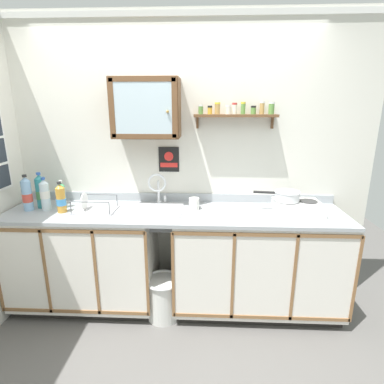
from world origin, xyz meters
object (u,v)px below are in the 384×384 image
at_px(trash_bin, 163,297).
at_px(mug, 194,204).
at_px(wall_cabinet, 146,108).
at_px(sink, 152,213).
at_px(saucepan, 287,196).
at_px(bottle_water_clear_0, 45,195).
at_px(bottle_soda_green_2, 62,195).
at_px(bottle_juice_amber_4, 61,199).
at_px(dish_rack, 94,208).
at_px(warning_sign, 169,160).
at_px(hot_plate_stove, 298,207).
at_px(bottle_water_blue_3, 27,194).
at_px(bottle_detergent_teal_1, 41,192).

bearing_deg(trash_bin, mug, 42.47).
height_order(wall_cabinet, trash_bin, wall_cabinet).
xyz_separation_m(sink, saucepan, (1.17, 0.02, 0.17)).
bearing_deg(bottle_water_clear_0, wall_cabinet, 11.36).
height_order(bottle_soda_green_2, bottle_juice_amber_4, bottle_juice_amber_4).
height_order(bottle_juice_amber_4, dish_rack, bottle_juice_amber_4).
bearing_deg(warning_sign, mug, -43.34).
bearing_deg(mug, dish_rack, -174.23).
distance_m(saucepan, mug, 0.80).
relative_size(hot_plate_stove, dish_rack, 1.08).
xyz_separation_m(bottle_soda_green_2, bottle_water_blue_3, (-0.27, -0.09, 0.03)).
bearing_deg(dish_rack, mug, 5.77).
relative_size(bottle_juice_amber_4, trash_bin, 0.70).
xyz_separation_m(hot_plate_stove, warning_sign, (-1.14, 0.27, 0.36)).
bearing_deg(bottle_detergent_teal_1, bottle_water_clear_0, -42.89).
distance_m(hot_plate_stove, wall_cabinet, 1.55).
xyz_separation_m(bottle_detergent_teal_1, warning_sign, (1.13, 0.25, 0.26)).
xyz_separation_m(mug, wall_cabinet, (-0.41, 0.10, 0.81)).
distance_m(dish_rack, mug, 0.88).
distance_m(bottle_detergent_teal_1, bottle_soda_green_2, 0.19).
bearing_deg(trash_bin, sink, 117.73).
bearing_deg(trash_bin, dish_rack, 166.06).
relative_size(warning_sign, trash_bin, 0.60).
xyz_separation_m(bottle_water_blue_3, dish_rack, (0.58, 0.01, -0.12)).
relative_size(bottle_water_blue_3, trash_bin, 0.83).
relative_size(mug, wall_cabinet, 0.22).
relative_size(bottle_water_clear_0, bottle_detergent_teal_1, 0.92).
bearing_deg(saucepan, trash_bin, -167.86).
bearing_deg(warning_sign, trash_bin, -91.99).
height_order(hot_plate_stove, warning_sign, warning_sign).
distance_m(bottle_water_clear_0, mug, 1.30).
relative_size(bottle_water_clear_0, warning_sign, 1.28).
bearing_deg(bottle_detergent_teal_1, bottle_water_blue_3, -134.45).
height_order(sink, bottle_detergent_teal_1, bottle_detergent_teal_1).
xyz_separation_m(sink, bottle_water_blue_3, (-1.08, -0.06, 0.17)).
relative_size(mug, warning_sign, 0.54).
height_order(wall_cabinet, warning_sign, wall_cabinet).
xyz_separation_m(bottle_water_clear_0, dish_rack, (0.42, -0.01, -0.12)).
xyz_separation_m(saucepan, mug, (-0.80, 0.01, -0.09)).
relative_size(bottle_soda_green_2, warning_sign, 1.09).
bearing_deg(sink, bottle_detergent_teal_1, 178.86).
xyz_separation_m(bottle_soda_green_2, bottle_juice_amber_4, (0.05, -0.12, 0.00)).
height_order(bottle_water_clear_0, bottle_detergent_teal_1, bottle_detergent_teal_1).
height_order(hot_plate_stove, bottle_water_clear_0, bottle_water_clear_0).
bearing_deg(saucepan, bottle_water_clear_0, -178.10).
height_order(bottle_detergent_teal_1, trash_bin, bottle_detergent_teal_1).
xyz_separation_m(bottle_water_clear_0, bottle_soda_green_2, (0.11, 0.07, -0.02)).
xyz_separation_m(sink, bottle_water_clear_0, (-0.93, -0.05, 0.17)).
relative_size(bottle_soda_green_2, bottle_juice_amber_4, 0.93).
relative_size(hot_plate_stove, bottle_water_blue_3, 1.21).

